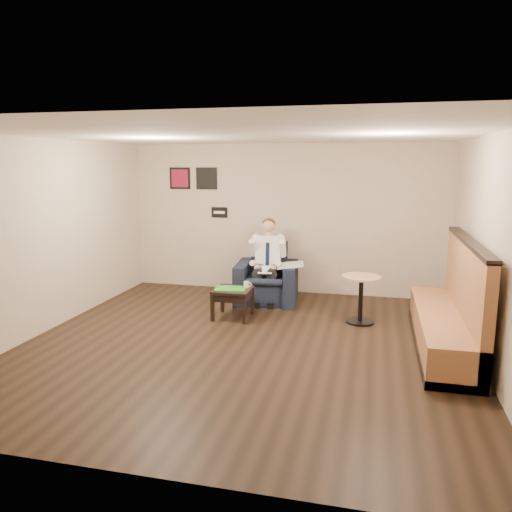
% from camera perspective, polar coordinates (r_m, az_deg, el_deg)
% --- Properties ---
extents(ground, '(6.00, 6.00, 0.00)m').
position_cam_1_polar(ground, '(6.92, -1.25, -10.10)').
color(ground, black).
rests_on(ground, ground).
extents(wall_back, '(6.00, 0.02, 2.80)m').
position_cam_1_polar(wall_back, '(9.46, 3.38, 4.23)').
color(wall_back, beige).
rests_on(wall_back, ground).
extents(wall_front, '(6.00, 0.02, 2.80)m').
position_cam_1_polar(wall_front, '(3.80, -13.04, -5.62)').
color(wall_front, beige).
rests_on(wall_front, ground).
extents(wall_left, '(0.02, 6.00, 2.80)m').
position_cam_1_polar(wall_left, '(7.87, -22.94, 2.13)').
color(wall_left, beige).
rests_on(wall_left, ground).
extents(wall_right, '(0.02, 6.00, 2.80)m').
position_cam_1_polar(wall_right, '(6.48, 25.29, 0.30)').
color(wall_right, beige).
rests_on(wall_right, ground).
extents(ceiling, '(6.00, 6.00, 0.02)m').
position_cam_1_polar(ceiling, '(6.48, -1.35, 13.74)').
color(ceiling, white).
rests_on(ceiling, wall_back).
extents(seating_sign, '(0.32, 0.02, 0.20)m').
position_cam_1_polar(seating_sign, '(9.75, -4.20, 5.00)').
color(seating_sign, black).
rests_on(seating_sign, wall_back).
extents(art_print_left, '(0.42, 0.03, 0.42)m').
position_cam_1_polar(art_print_left, '(9.98, -8.68, 8.78)').
color(art_print_left, maroon).
rests_on(art_print_left, wall_back).
extents(art_print_right, '(0.42, 0.03, 0.42)m').
position_cam_1_polar(art_print_right, '(9.79, -5.67, 8.81)').
color(art_print_right, black).
rests_on(art_print_right, wall_back).
extents(armchair, '(1.16, 1.16, 1.02)m').
position_cam_1_polar(armchair, '(8.87, 1.24, -1.98)').
color(armchair, black).
rests_on(armchair, ground).
extents(seated_man, '(0.76, 1.06, 1.40)m').
position_cam_1_polar(seated_man, '(8.71, 1.14, -0.96)').
color(seated_man, white).
rests_on(seated_man, armchair).
extents(lap_papers, '(0.29, 0.37, 0.01)m').
position_cam_1_polar(lap_papers, '(8.61, 1.05, -1.58)').
color(lap_papers, white).
rests_on(lap_papers, seated_man).
extents(newspaper, '(0.52, 0.62, 0.01)m').
position_cam_1_polar(newspaper, '(8.69, 3.97, -1.03)').
color(newspaper, silver).
rests_on(newspaper, armchair).
extents(side_table, '(0.58, 0.58, 0.48)m').
position_cam_1_polar(side_table, '(8.01, -2.65, -5.40)').
color(side_table, black).
rests_on(side_table, ground).
extents(green_folder, '(0.52, 0.40, 0.01)m').
position_cam_1_polar(green_folder, '(7.94, -2.93, -3.73)').
color(green_folder, green).
rests_on(green_folder, side_table).
extents(coffee_mug, '(0.09, 0.09, 0.10)m').
position_cam_1_polar(coffee_mug, '(8.01, -1.11, -3.27)').
color(coffee_mug, white).
rests_on(coffee_mug, side_table).
extents(smartphone, '(0.16, 0.10, 0.01)m').
position_cam_1_polar(smartphone, '(8.09, -1.97, -3.46)').
color(smartphone, black).
rests_on(smartphone, side_table).
extents(banquette, '(0.67, 2.82, 1.44)m').
position_cam_1_polar(banquette, '(7.05, 20.75, -4.24)').
color(banquette, '#97603A').
rests_on(banquette, ground).
extents(cafe_table, '(0.68, 0.68, 0.74)m').
position_cam_1_polar(cafe_table, '(7.89, 11.88, -4.88)').
color(cafe_table, tan).
rests_on(cafe_table, ground).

